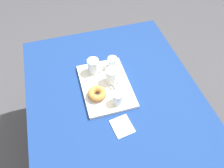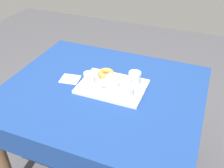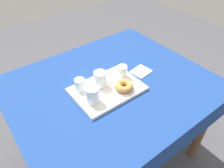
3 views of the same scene
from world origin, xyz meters
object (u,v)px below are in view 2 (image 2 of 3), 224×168
Objects in this scene: dining_table at (102,102)px; serving_tray at (112,87)px; water_glass_far at (129,93)px; tea_mug_right at (134,80)px; paper_napkin at (70,79)px; tea_mug_left at (112,84)px; water_glass_near at (89,79)px; sugar_donut_left at (106,74)px; donut_plate_left at (106,77)px.

dining_table is 0.13m from serving_tray.
water_glass_far reaches higher than serving_tray.
tea_mug_right reaches higher than paper_napkin.
tea_mug_left is at bearing 171.25° from dining_table.
dining_table is 0.18m from tea_mug_left.
sugar_donut_left is at bearing -124.24° from water_glass_near.
tea_mug_left is 1.02× the size of sugar_donut_left.
tea_mug_left is at bearing 127.17° from sugar_donut_left.
tea_mug_right is at bearing -86.93° from water_glass_far.
serving_tray is 3.31× the size of donut_plate_left.
water_glass_near is 0.13m from donut_plate_left.
water_glass_near is 0.29m from water_glass_far.
water_glass_near is at bearing 55.76° from sugar_donut_left.
water_glass_near is 1.00× the size of water_glass_far.
donut_plate_left is at bearing -36.44° from water_glass_far.
serving_tray is at bearing -148.12° from dining_table.
water_glass_near reaches higher than sugar_donut_left.
serving_tray is 0.07m from tea_mug_left.
tea_mug_left is 0.15m from sugar_donut_left.
dining_table is 15.91× the size of water_glass_near.
dining_table is at bearing -14.12° from water_glass_far.
donut_plate_left is (0.20, -0.03, -0.04)m from tea_mug_right.
tea_mug_right is at bearing -172.16° from paper_napkin.
tea_mug_left reaches higher than serving_tray.
tea_mug_left reaches higher than water_glass_near.
donut_plate_left is (0.02, -0.11, 0.13)m from dining_table.
tea_mug_left is 0.14m from tea_mug_right.
donut_plate_left is 0.24m from paper_napkin.
sugar_donut_left is (0.20, -0.03, -0.02)m from tea_mug_right.
sugar_donut_left is (0.02, -0.11, 0.15)m from dining_table.
paper_napkin is at bearing 21.28° from sugar_donut_left.
sugar_donut_left is (-0.00, 0.00, 0.02)m from donut_plate_left.
sugar_donut_left reaches higher than serving_tray.
sugar_donut_left is at bearing -36.44° from water_glass_far.
serving_tray is 5.29× the size of water_glass_near.
donut_plate_left reaches higher than serving_tray.
serving_tray is 3.39× the size of paper_napkin.
sugar_donut_left is 0.24m from paper_napkin.
water_glass_near is at bearing 13.62° from serving_tray.
paper_napkin reaches higher than dining_table.
water_glass_far is 0.63× the size of donut_plate_left.
water_glass_far is (-0.01, 0.13, -0.01)m from tea_mug_right.
tea_mug_left reaches higher than water_glass_far.
tea_mug_right reaches higher than serving_tray.
donut_plate_left is (0.09, -0.12, -0.04)m from tea_mug_left.
tea_mug_left is 0.13m from water_glass_far.
donut_plate_left is (-0.07, -0.11, -0.03)m from water_glass_near.
tea_mug_right is (-0.11, -0.09, 0.00)m from tea_mug_left.
water_glass_near is at bearing 15.93° from tea_mug_right.
dining_table is at bearing 22.77° from tea_mug_right.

